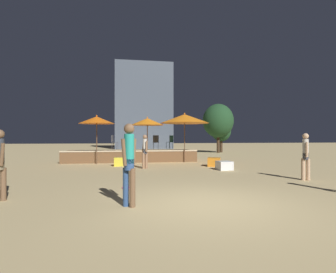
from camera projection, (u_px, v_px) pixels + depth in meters
name	position (u px, v px, depth m)	size (l,w,h in m)	color
ground_plane	(210.00, 204.00, 5.90)	(120.00, 120.00, 0.00)	tan
wooden_deck	(131.00, 156.00, 16.66)	(8.07, 2.44, 0.74)	brown
patio_umbrella_0	(97.00, 120.00, 14.82)	(2.01, 2.01, 2.78)	brown
patio_umbrella_1	(147.00, 122.00, 15.63)	(2.01, 2.01, 2.74)	brown
patio_umbrella_2	(185.00, 119.00, 15.88)	(2.97, 2.97, 2.99)	brown
cube_seat_0	(224.00, 166.00, 12.14)	(0.68, 0.68, 0.40)	white
cube_seat_1	(119.00, 162.00, 13.74)	(0.51, 0.51, 0.45)	yellow
cube_seat_2	(214.00, 162.00, 13.63)	(0.83, 0.83, 0.45)	orange
person_0	(145.00, 151.00, 12.63)	(0.28, 0.47, 1.64)	#997051
person_2	(129.00, 161.00, 5.70)	(0.37, 0.44, 1.81)	#2D4C7F
person_3	(306.00, 155.00, 9.21)	(0.28, 0.43, 1.66)	tan
bistro_chair_0	(156.00, 141.00, 16.59)	(0.40, 0.41, 0.90)	#2D3338
bistro_chair_1	(171.00, 141.00, 17.55)	(0.48, 0.48, 0.90)	#1E4C47
bistro_chair_2	(114.00, 141.00, 16.66)	(0.43, 0.42, 0.90)	#47474C
frisbee_disc	(126.00, 188.00, 7.76)	(0.23, 0.23, 0.03)	#E54C99
background_tree_0	(221.00, 131.00, 26.25)	(1.96, 1.96, 3.25)	#3D2B1C
background_tree_1	(218.00, 121.00, 25.39)	(2.98, 2.98, 4.76)	#3D2B1C
distant_building	(144.00, 106.00, 34.97)	(7.47, 3.49, 11.29)	#4C5666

